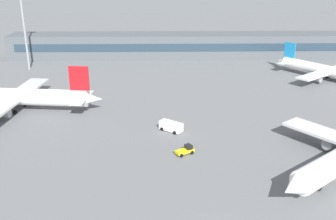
% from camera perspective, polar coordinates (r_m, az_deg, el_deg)
% --- Properties ---
extents(ground_plane, '(400.00, 400.00, 0.00)m').
position_cam_1_polar(ground_plane, '(90.44, 3.97, -1.75)').
color(ground_plane, slate).
extents(terminal_building, '(129.37, 12.13, 9.00)m').
position_cam_1_polar(terminal_building, '(152.23, 1.93, 9.34)').
color(terminal_building, '#4C5156').
rests_on(terminal_building, ground_plane).
extents(airplane_mid, '(46.70, 32.72, 11.54)m').
position_cam_1_polar(airplane_mid, '(104.05, -22.12, 1.83)').
color(airplane_mid, silver).
rests_on(airplane_mid, ground_plane).
extents(airplane_far, '(26.98, 32.43, 9.63)m').
position_cam_1_polar(airplane_far, '(130.64, 22.52, 5.15)').
color(airplane_far, silver).
rests_on(airplane_far, ground_plane).
extents(baggage_tug_yellow, '(3.87, 3.12, 1.75)m').
position_cam_1_polar(baggage_tug_yellow, '(75.43, 2.58, -5.83)').
color(baggage_tug_yellow, yellow).
rests_on(baggage_tug_yellow, ground_plane).
extents(service_van_white, '(5.35, 4.75, 2.08)m').
position_cam_1_polar(service_van_white, '(85.12, 0.43, -2.37)').
color(service_van_white, white).
rests_on(service_van_white, ground_plane).
extents(floodlight_tower_west, '(3.20, 0.80, 27.46)m').
position_cam_1_polar(floodlight_tower_west, '(140.28, -20.24, 11.81)').
color(floodlight_tower_west, gray).
rests_on(floodlight_tower_west, ground_plane).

